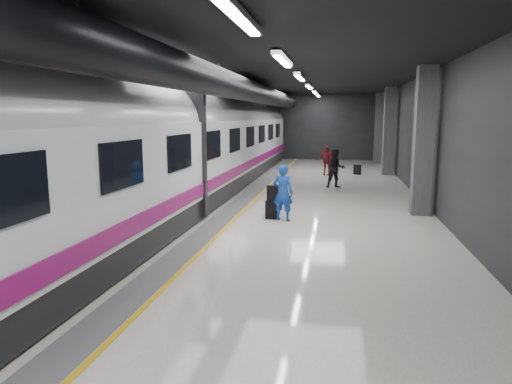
{
  "coord_description": "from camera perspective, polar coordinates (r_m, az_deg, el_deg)",
  "views": [
    {
      "loc": [
        2.03,
        -12.59,
        3.0
      ],
      "look_at": [
        0.08,
        -1.86,
        1.2
      ],
      "focal_mm": 32.0,
      "sensor_mm": 36.0,
      "label": 1
    }
  ],
  "objects": [
    {
      "name": "ground",
      "position": [
        13.1,
        1.12,
        -3.84
      ],
      "size": [
        40.0,
        40.0,
        0.0
      ],
      "primitive_type": "plane",
      "color": "white",
      "rests_on": "ground"
    },
    {
      "name": "platform_hall",
      "position": [
        13.76,
        0.61,
        11.63
      ],
      "size": [
        10.02,
        40.02,
        4.51
      ],
      "color": "black",
      "rests_on": "ground"
    },
    {
      "name": "train",
      "position": [
        13.68,
        -12.46,
        5.27
      ],
      "size": [
        3.05,
        38.0,
        4.05
      ],
      "color": "black",
      "rests_on": "ground"
    },
    {
      "name": "traveler_main",
      "position": [
        13.25,
        3.39,
        -0.08
      ],
      "size": [
        0.66,
        0.49,
        1.65
      ],
      "primitive_type": "imported",
      "rotation": [
        0.0,
        0.0,
        2.98
      ],
      "color": "blue",
      "rests_on": "ground"
    },
    {
      "name": "suitcase_main",
      "position": [
        13.55,
        1.96,
        -2.22
      ],
      "size": [
        0.37,
        0.26,
        0.55
      ],
      "primitive_type": "cube",
      "rotation": [
        0.0,
        0.0,
        -0.16
      ],
      "color": "black",
      "rests_on": "ground"
    },
    {
      "name": "shoulder_bag",
      "position": [
        13.44,
        2.08,
        -0.14
      ],
      "size": [
        0.35,
        0.21,
        0.45
      ],
      "primitive_type": "cube",
      "rotation": [
        0.0,
        0.0,
        0.09
      ],
      "color": "black",
      "rests_on": "suitcase_main"
    },
    {
      "name": "traveler_far_a",
      "position": [
        19.68,
        9.94,
        2.9
      ],
      "size": [
        0.93,
        0.8,
        1.65
      ],
      "primitive_type": "imported",
      "rotation": [
        0.0,
        0.0,
        0.24
      ],
      "color": "black",
      "rests_on": "ground"
    },
    {
      "name": "traveler_far_b",
      "position": [
        23.91,
        8.82,
        3.92
      ],
      "size": [
        0.94,
        0.48,
        1.53
      ],
      "primitive_type": "imported",
      "rotation": [
        0.0,
        0.0,
        -0.13
      ],
      "color": "maroon",
      "rests_on": "ground"
    },
    {
      "name": "suitcase_far",
      "position": [
        24.55,
        12.55,
        2.75
      ],
      "size": [
        0.41,
        0.35,
        0.51
      ],
      "primitive_type": "cube",
      "rotation": [
        0.0,
        0.0,
        -0.43
      ],
      "color": "black",
      "rests_on": "ground"
    }
  ]
}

